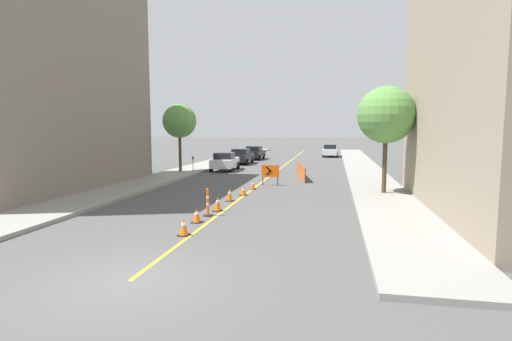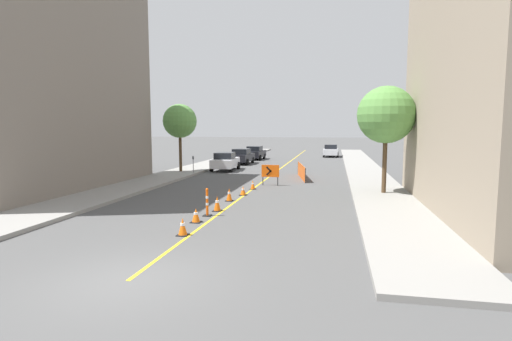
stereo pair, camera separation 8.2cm
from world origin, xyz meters
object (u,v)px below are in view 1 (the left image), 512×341
at_px(traffic_cone_fourth, 230,195).
at_px(parked_car_curb_mid, 241,156).
at_px(delineator_post_front, 208,204).
at_px(parked_car_opposite_side, 330,151).
at_px(traffic_cone_farthest, 253,185).
at_px(traffic_cone_third, 218,204).
at_px(parking_meter_near_curb, 193,161).
at_px(traffic_cone_nearest, 184,227).
at_px(arrow_barricade_primary, 270,172).
at_px(traffic_cone_second, 197,215).
at_px(street_tree_left_near, 179,121).
at_px(traffic_cone_fifth, 243,191).
at_px(parked_car_curb_far, 254,153).
at_px(parked_car_curb_near, 225,161).
at_px(street_tree_right_near, 386,115).

bearing_deg(traffic_cone_fourth, parked_car_curb_mid, 101.54).
bearing_deg(delineator_post_front, parked_car_opposite_side, 82.64).
height_order(traffic_cone_farthest, delineator_post_front, delineator_post_front).
xyz_separation_m(traffic_cone_third, parking_meter_near_curb, (-5.96, 13.16, 0.78)).
bearing_deg(traffic_cone_nearest, parked_car_curb_mid, 99.02).
relative_size(parked_car_curb_mid, parking_meter_near_curb, 3.25).
bearing_deg(arrow_barricade_primary, traffic_cone_third, -97.18).
distance_m(traffic_cone_second, traffic_cone_fourth, 4.74).
bearing_deg(traffic_cone_second, traffic_cone_nearest, -83.88).
xyz_separation_m(traffic_cone_nearest, street_tree_left_near, (-7.34, 18.09, 3.96)).
xyz_separation_m(delineator_post_front, street_tree_left_near, (-7.21, 14.98, 3.75)).
bearing_deg(parked_car_opposite_side, traffic_cone_nearest, -95.46).
bearing_deg(parked_car_opposite_side, traffic_cone_farthest, -97.35).
bearing_deg(delineator_post_front, arrow_barricade_primary, 82.90).
relative_size(traffic_cone_third, traffic_cone_farthest, 1.22).
bearing_deg(traffic_cone_fifth, traffic_cone_nearest, -91.12).
bearing_deg(traffic_cone_farthest, traffic_cone_fourth, -95.43).
xyz_separation_m(parked_car_curb_far, street_tree_left_near, (-3.19, -15.25, 3.46)).
bearing_deg(traffic_cone_fourth, traffic_cone_fifth, 81.31).
height_order(delineator_post_front, street_tree_left_near, street_tree_left_near).
relative_size(parked_car_curb_near, parked_car_curb_mid, 1.01).
height_order(traffic_cone_fourth, delineator_post_front, delineator_post_front).
bearing_deg(parked_car_curb_near, traffic_cone_fourth, -76.79).
bearing_deg(street_tree_right_near, traffic_cone_nearest, -128.28).
bearing_deg(traffic_cone_fifth, street_tree_right_near, 10.10).
distance_m(traffic_cone_third, street_tree_right_near, 10.51).
distance_m(parked_car_curb_mid, street_tree_left_near, 10.28).
height_order(traffic_cone_fifth, parked_car_curb_far, parked_car_curb_far).
relative_size(traffic_cone_farthest, arrow_barricade_primary, 0.42).
xyz_separation_m(traffic_cone_third, parked_car_curb_far, (-4.14, 29.18, 0.46)).
height_order(traffic_cone_farthest, parked_car_curb_near, parked_car_curb_near).
xyz_separation_m(traffic_cone_fifth, parked_car_curb_far, (-4.32, 24.81, 0.55)).
height_order(traffic_cone_nearest, arrow_barricade_primary, arrow_barricade_primary).
xyz_separation_m(traffic_cone_second, traffic_cone_fifth, (0.37, 6.62, -0.03)).
bearing_deg(traffic_cone_third, traffic_cone_fifth, 87.67).
xyz_separation_m(arrow_barricade_primary, parking_meter_near_curb, (-7.01, 4.77, 0.21)).
bearing_deg(traffic_cone_third, street_tree_left_near, 117.76).
bearing_deg(street_tree_left_near, parked_car_curb_far, 78.20).
bearing_deg(street_tree_left_near, traffic_cone_third, -62.24).
height_order(traffic_cone_third, traffic_cone_fifth, traffic_cone_third).
bearing_deg(traffic_cone_fourth, parked_car_opposite_side, 81.88).
bearing_deg(parked_car_curb_far, street_tree_left_near, -100.13).
bearing_deg(parked_car_curb_mid, delineator_post_front, -78.93).
distance_m(traffic_cone_fourth, street_tree_right_near, 9.49).
height_order(traffic_cone_nearest, parked_car_opposite_side, parked_car_opposite_side).
bearing_deg(parked_car_opposite_side, parked_car_curb_far, -143.04).
relative_size(traffic_cone_second, traffic_cone_fifth, 1.12).
xyz_separation_m(traffic_cone_third, delineator_post_front, (-0.12, -1.05, 0.18)).
xyz_separation_m(traffic_cone_nearest, parked_car_opposite_side, (4.59, 39.65, 0.49)).
bearing_deg(arrow_barricade_primary, parked_car_opposite_side, 82.52).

